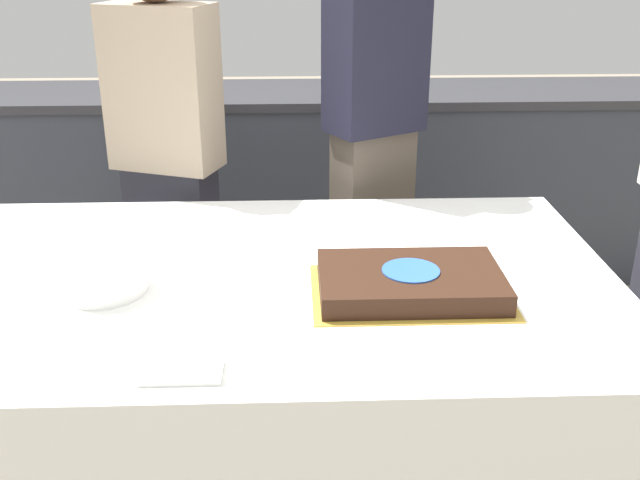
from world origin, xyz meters
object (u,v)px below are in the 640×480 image
cake (410,282)px  person_cutting_cake (374,140)px  plate_stack (103,277)px  person_standing_back (168,156)px

cake → person_cutting_cake: person_cutting_cake is taller
person_cutting_cake → plate_stack: bearing=19.3°
plate_stack → person_cutting_cake: (0.79, 0.90, 0.11)m
plate_stack → person_standing_back: (0.04, 0.90, 0.06)m
cake → person_cutting_cake: bearing=90.0°
plate_stack → person_cutting_cake: bearing=48.6°
cake → person_standing_back: size_ratio=0.31×
plate_stack → person_standing_back: 0.90m
cake → plate_stack: (-0.79, 0.04, 0.01)m
plate_stack → person_standing_back: person_standing_back is taller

